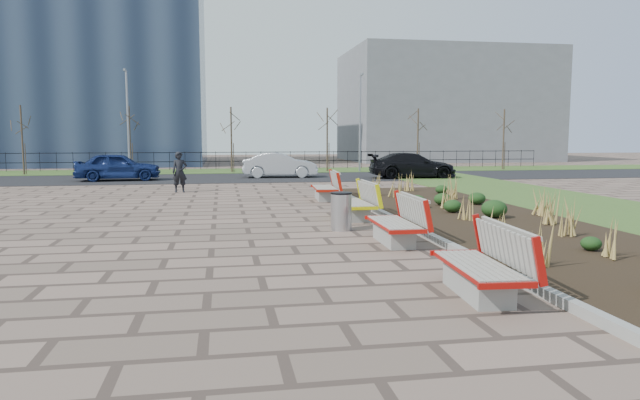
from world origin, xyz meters
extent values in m
plane|color=#735C4F|center=(0.00, 0.00, 0.00)|extent=(120.00, 120.00, 0.00)
cube|color=black|center=(6.25, 5.00, 0.05)|extent=(4.50, 18.00, 0.10)
cube|color=gray|center=(3.92, 5.00, 0.07)|extent=(0.16, 18.00, 0.15)
cube|color=#33511E|center=(11.00, 5.00, 0.02)|extent=(5.00, 38.00, 0.04)
cube|color=#33511E|center=(0.00, 28.00, 0.02)|extent=(80.00, 5.00, 0.04)
cube|color=black|center=(0.00, 22.00, 0.01)|extent=(80.00, 7.00, 0.02)
cylinder|color=#B2B2B7|center=(2.25, 4.29, 0.45)|extent=(0.51, 0.51, 0.91)
imported|color=black|center=(-2.30, 14.54, 0.82)|extent=(0.66, 0.50, 1.65)
imported|color=navy|center=(-5.81, 21.12, 0.73)|extent=(4.29, 2.02, 1.42)
imported|color=#A9ABB1|center=(2.53, 21.96, 0.69)|extent=(4.15, 1.66, 1.34)
imported|color=black|center=(9.50, 20.21, 0.70)|extent=(4.79, 2.22, 1.35)
cube|color=slate|center=(20.00, 42.00, 5.00)|extent=(18.00, 12.00, 10.00)
camera|label=1|loc=(-0.59, -9.16, 2.30)|focal=32.00mm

